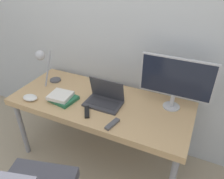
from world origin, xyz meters
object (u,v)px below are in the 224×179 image
(book_stack, at_px, (62,97))
(game_controller, at_px, (30,98))
(desk_lamp, at_px, (44,62))
(laptop, at_px, (104,99))
(monitor, at_px, (176,80))

(book_stack, xyz_separation_m, game_controller, (-0.28, -0.11, -0.01))
(desk_lamp, height_order, book_stack, desk_lamp)
(book_stack, relative_size, game_controller, 1.74)
(laptop, distance_m, monitor, 0.64)
(monitor, bearing_deg, desk_lamp, -172.16)
(monitor, bearing_deg, game_controller, -160.30)
(laptop, xyz_separation_m, game_controller, (-0.65, -0.24, -0.03))
(desk_lamp, distance_m, book_stack, 0.40)
(game_controller, bearing_deg, desk_lamp, 91.90)
(desk_lamp, relative_size, book_stack, 1.57)
(laptop, bearing_deg, book_stack, -161.91)
(monitor, bearing_deg, laptop, -160.64)
(laptop, bearing_deg, monitor, 19.36)
(laptop, xyz_separation_m, book_stack, (-0.37, -0.12, -0.02))
(monitor, distance_m, desk_lamp, 1.23)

